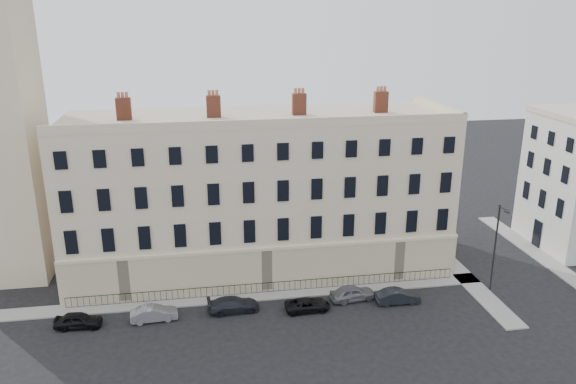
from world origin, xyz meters
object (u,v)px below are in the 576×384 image
car_c (233,304)px  car_f (398,296)px  car_b (154,313)px  car_a (78,320)px  car_d (307,305)px  car_e (353,293)px  streetlamp (496,244)px

car_c → car_f: 14.33m
car_b → car_c: car_c is taller
car_a → car_b: car_a is taller
car_a → car_d: bearing=-87.3°
car_d → car_e: 4.43m
car_c → car_a: bearing=89.5°
car_b → car_c: bearing=-91.1°
car_a → car_e: size_ratio=0.93×
car_c → car_d: 6.31m
car_b → car_d: 12.81m
car_d → car_b: bearing=86.0°
car_c → car_d: bearing=-101.0°
car_e → car_a: bearing=85.2°
streetlamp → car_c: bearing=172.8°
car_d → car_f: car_f is taller
car_b → car_c: size_ratio=0.87×
car_b → streetlamp: streetlamp is taller
car_e → streetlamp: bearing=-98.0°
car_c → car_f: car_f is taller
car_a → car_c: (12.52, 0.50, -0.00)m
car_a → streetlamp: size_ratio=0.45×
car_a → car_e: car_e is taller
car_c → car_e: bearing=-91.6°
car_b → car_d: car_b is taller
car_f → car_e: bearing=74.4°
car_b → streetlamp: (30.03, 0.28, 3.97)m
car_c → streetlamp: streetlamp is taller
car_f → car_d: bearing=90.9°
car_b → car_d: bearing=-96.8°
car_d → car_e: car_e is taller
car_a → car_e: (23.05, 0.72, 0.05)m
car_e → streetlamp: 13.53m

